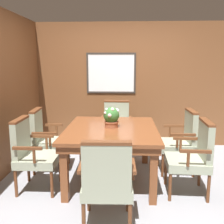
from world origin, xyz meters
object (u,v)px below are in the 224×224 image
Objects in this scene: chair_head_near at (107,180)px; chair_right_near at (193,155)px; chair_head_far at (116,125)px; chair_right_far at (181,139)px; dining_table at (111,134)px; chair_left_near at (32,152)px; potted_plant at (111,117)px; chair_left_far at (46,137)px.

chair_right_near is (1.04, 0.78, 0.00)m from chair_head_near.
chair_head_far is at bearing -91.81° from chair_head_near.
dining_table is at bearing -73.81° from chair_right_far.
chair_right_far is at bearing -35.70° from chair_head_far.
dining_table is at bearing -90.84° from chair_head_near.
chair_head_near is at bearing -86.45° from chair_head_far.
dining_table is 1.57× the size of chair_head_far.
potted_plant is at bearing -69.34° from chair_left_near.
chair_left_near reaches higher than dining_table.
chair_left_near is 1.87m from chair_head_far.
dining_table is 1.57× the size of chair_right_far.
chair_left_near is 2.19m from chair_right_far.
chair_head_near is 2.33m from chair_head_far.
potted_plant is (-1.06, -0.30, 0.39)m from chair_right_far.
chair_head_near and chair_right_near have the same top height.
chair_left_near is 1.00× the size of chair_head_far.
chair_head_far reaches higher than dining_table.
chair_head_far is (1.06, 0.88, 0.00)m from chair_left_far.
chair_right_far is 3.31× the size of potted_plant.
chair_left_far is 3.31× the size of potted_plant.
chair_head_near is 1.30m from chair_right_near.
chair_right_far and chair_right_near have the same top height.
dining_table is at bearing -71.43° from chair_left_near.
chair_right_near is (2.11, -0.68, 0.00)m from chair_left_far.
chair_right_near is (1.06, -0.37, -0.15)m from dining_table.
chair_right_far is 1.33m from chair_head_far.
chair_left_far is at bearing -136.94° from chair_head_far.
potted_plant reaches higher than chair_head_near.
chair_right_near is (2.09, -0.01, 0.00)m from chair_left_near.
chair_right_far is (1.05, 0.34, -0.15)m from dining_table.
chair_head_far is 3.31× the size of potted_plant.
chair_head_near is at bearing -51.46° from chair_right_near.
chair_right_far is (1.03, 1.49, 0.00)m from chair_head_near.
chair_right_near is at bearing -145.06° from chair_head_near.
chair_head_near is at bearing -89.04° from dining_table.
chair_left_near is 3.31× the size of potted_plant.
chair_head_near and chair_head_far have the same top height.
potted_plant is at bearing 93.97° from dining_table.
chair_right_far reaches higher than dining_table.
dining_table is at bearing -86.03° from potted_plant.
chair_head_near is (1.05, -0.79, 0.00)m from chair_left_near.
chair_right_far is at bearing -71.92° from chair_left_near.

